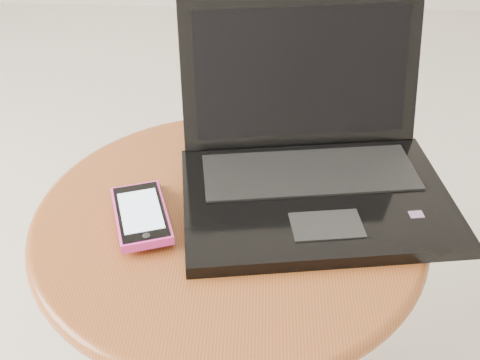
{
  "coord_description": "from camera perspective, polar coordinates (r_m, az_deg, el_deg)",
  "views": [
    {
      "loc": [
        0.15,
        -0.67,
        0.98
      ],
      "look_at": [
        0.12,
        -0.02,
        0.5
      ],
      "focal_mm": 44.73,
      "sensor_mm": 36.0,
      "label": 1
    }
  ],
  "objects": [
    {
      "name": "laptop",
      "position": [
        0.88,
        6.83,
        1.83
      ],
      "size": [
        0.41,
        0.37,
        0.24
      ],
      "color": "black",
      "rests_on": "table"
    },
    {
      "name": "table",
      "position": [
        0.91,
        -1.06,
        -7.79
      ],
      "size": [
        0.56,
        0.56,
        0.44
      ],
      "color": "brown",
      "rests_on": "ground"
    },
    {
      "name": "phone_black",
      "position": [
        0.86,
        -9.05,
        -2.68
      ],
      "size": [
        0.08,
        0.12,
        0.01
      ],
      "color": "black",
      "rests_on": "table"
    },
    {
      "name": "phone_pink",
      "position": [
        0.83,
        -9.43,
        -3.28
      ],
      "size": [
        0.1,
        0.14,
        0.02
      ],
      "color": "#E4359D",
      "rests_on": "phone_black"
    }
  ]
}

